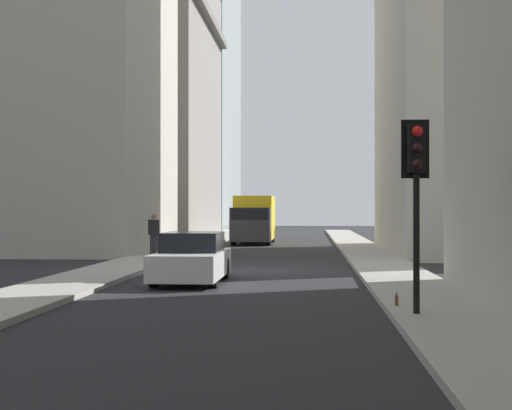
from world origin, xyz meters
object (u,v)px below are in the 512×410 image
at_px(sedan_white, 192,259).
at_px(discarded_bottle, 397,300).
at_px(delivery_truck, 254,219).
at_px(traffic_light_foreground, 416,171).
at_px(pedestrian, 154,232).

relative_size(sedan_white, discarded_bottle, 15.93).
height_order(delivery_truck, traffic_light_foreground, traffic_light_foreground).
bearing_deg(delivery_truck, sedan_white, -180.00).
height_order(pedestrian, discarded_bottle, pedestrian).
distance_m(delivery_truck, sedan_white, 23.94).
relative_size(sedan_white, traffic_light_foreground, 1.19).
xyz_separation_m(sedan_white, pedestrian, (11.10, 3.38, 0.42)).
relative_size(delivery_truck, discarded_bottle, 23.93).
height_order(traffic_light_foreground, pedestrian, traffic_light_foreground).
bearing_deg(discarded_bottle, delivery_truck, 9.61).
bearing_deg(delivery_truck, pedestrian, 165.25).
xyz_separation_m(sedan_white, discarded_bottle, (-5.81, -5.04, -0.42)).
height_order(delivery_truck, sedan_white, delivery_truck).
xyz_separation_m(traffic_light_foreground, pedestrian, (18.03, 8.65, -1.70)).
bearing_deg(delivery_truck, discarded_bottle, -170.39).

